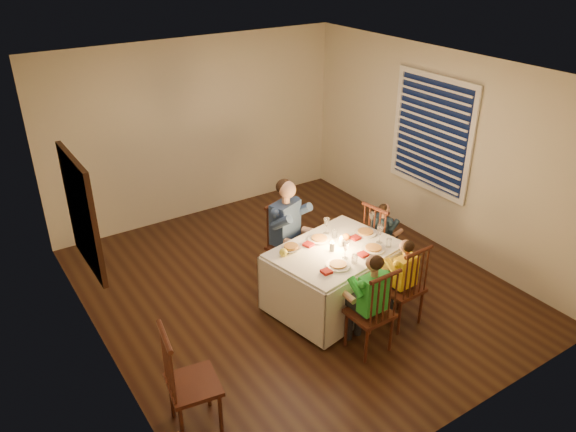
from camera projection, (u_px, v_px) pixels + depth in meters
ground at (294, 287)px, 6.82m from camera, size 5.00×5.00×0.00m
wall_left at (91, 246)px, 5.12m from camera, size 0.02×5.00×2.60m
wall_right at (437, 150)px, 7.33m from camera, size 0.02×5.00×2.60m
wall_back at (198, 130)px, 8.08m from camera, size 4.50×0.02×2.60m
ceiling at (296, 72)px, 5.63m from camera, size 5.00×5.00×0.00m
dining_table at (334, 265)px, 6.28m from camera, size 1.57×1.26×0.70m
chair_adult at (287, 277)px, 7.01m from camera, size 0.52×0.51×1.00m
chair_near_left at (367, 348)px, 5.83m from camera, size 0.41×0.40×1.00m
chair_near_right at (398, 321)px, 6.23m from camera, size 0.43×0.41×1.00m
chair_end at (379, 273)px, 7.09m from camera, size 0.45×0.47×1.00m
chair_extra at (198, 425)px, 4.93m from camera, size 0.48×0.50×1.07m
adult at (287, 277)px, 7.01m from camera, size 0.62×0.59×1.31m
child_green at (367, 348)px, 5.83m from camera, size 0.39×0.36×1.13m
child_yellow at (398, 321)px, 6.23m from camera, size 0.35×0.32×1.04m
child_teal at (379, 273)px, 7.09m from camera, size 0.32×0.34×0.98m
setting_adult at (319, 239)px, 6.36m from camera, size 0.30×0.30×0.02m
setting_green at (338, 265)px, 5.87m from camera, size 0.30×0.30×0.02m
setting_yellow at (373, 249)px, 6.17m from camera, size 0.30×0.30×0.02m
setting_teal at (365, 233)px, 6.50m from camera, size 0.30×0.30×0.02m
candle_left at (332, 247)px, 6.13m from camera, size 0.06×0.06×0.10m
candle_right at (341, 242)px, 6.22m from camera, size 0.06×0.06×0.10m
squash at (283, 252)px, 6.04m from camera, size 0.09×0.09×0.09m
orange_fruit at (346, 237)px, 6.35m from camera, size 0.08×0.08×0.08m
serving_bowl at (291, 249)px, 6.14m from camera, size 0.22×0.22×0.05m
wall_mirror at (82, 213)px, 5.27m from camera, size 0.06×0.95×1.15m
window_blinds at (431, 134)px, 7.29m from camera, size 0.07×1.34×1.54m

